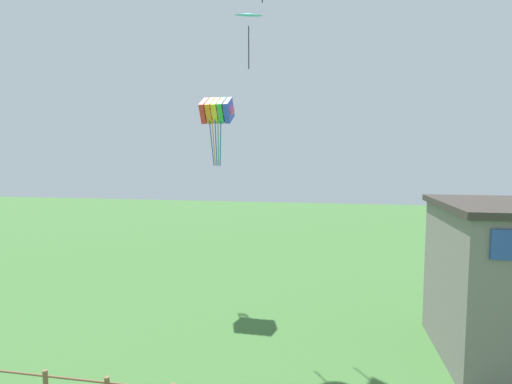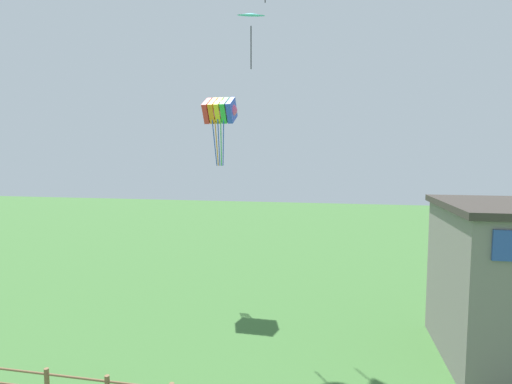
# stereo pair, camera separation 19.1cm
# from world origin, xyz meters

# --- Properties ---
(kite_rainbow_parafoil) EXTENTS (1.96, 1.49, 3.65)m
(kite_rainbow_parafoil) POSITION_xyz_m (-3.73, 17.32, 9.74)
(kite_rainbow_parafoil) COLOR #E54C8C
(kite_cyan_delta) EXTENTS (1.58, 1.57, 2.62)m
(kite_cyan_delta) POSITION_xyz_m (-1.51, 14.82, 13.67)
(kite_cyan_delta) COLOR #2DB2C6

